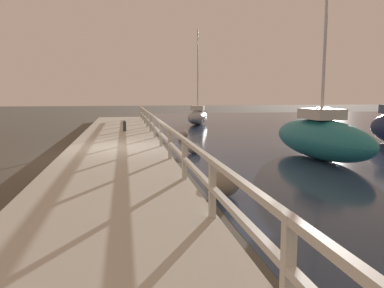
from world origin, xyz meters
The scene contains 10 objects.
ground_plane centered at (0.00, 0.00, 0.00)m, with size 120.00×120.00×0.00m, color #4C473D.
dock_walkway centered at (0.00, 0.00, 0.18)m, with size 3.42×36.00×0.36m.
railing centered at (1.61, 0.00, 0.98)m, with size 0.10×32.50×0.92m.
boulder_downstream centered at (3.24, 5.21, 0.19)m, with size 0.52×0.47×0.39m.
boulder_near_dock centered at (2.39, -5.77, 0.29)m, with size 0.78×0.70×0.58m.
boulder_mid_strip centered at (2.89, 0.24, 0.19)m, with size 0.52×0.47×0.39m.
mooring_bollard centered at (0.32, 5.84, 0.63)m, with size 0.17×0.17×0.54m.
sailboat_green centered at (13.29, 9.37, 0.57)m, with size 2.54×3.89×7.37m.
sailboat_gray centered at (5.69, 13.74, 0.59)m, with size 2.64×4.36×6.86m.
sailboat_teal centered at (6.97, -1.71, 0.76)m, with size 1.93×5.41×7.43m.
Camera 1 is at (0.30, -13.54, 2.24)m, focal length 35.00 mm.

